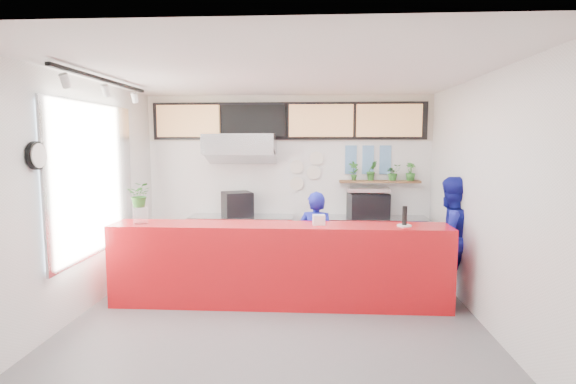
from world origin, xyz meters
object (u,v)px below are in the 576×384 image
at_px(panini_oven, 237,204).
at_px(staff_center, 316,242).
at_px(service_counter, 279,265).
at_px(pepper_mill, 405,216).
at_px(espresso_machine, 368,205).
at_px(staff_right, 449,236).

distance_m(panini_oven, staff_center, 1.88).
height_order(service_counter, pepper_mill, pepper_mill).
bearing_deg(espresso_machine, panini_oven, 173.00).
bearing_deg(staff_right, service_counter, -9.09).
xyz_separation_m(service_counter, panini_oven, (-0.87, 1.80, 0.56)).
distance_m(service_counter, pepper_mill, 1.78).
xyz_separation_m(panini_oven, staff_right, (3.26, -1.26, -0.26)).
relative_size(service_counter, staff_center, 3.04).
distance_m(panini_oven, espresso_machine, 2.26).
bearing_deg(service_counter, panini_oven, 115.91).
bearing_deg(staff_center, staff_right, -170.45).
bearing_deg(service_counter, pepper_mill, -0.78).
distance_m(service_counter, staff_right, 2.47).
bearing_deg(pepper_mill, panini_oven, 144.06).
height_order(service_counter, staff_right, staff_right).
distance_m(service_counter, espresso_machine, 2.34).
xyz_separation_m(staff_center, pepper_mill, (1.15, -0.58, 0.50)).
bearing_deg(espresso_machine, staff_center, -132.66).
bearing_deg(panini_oven, pepper_mill, -60.26).
distance_m(staff_center, staff_right, 1.90).
height_order(staff_center, pepper_mill, staff_center).
relative_size(service_counter, panini_oven, 9.58).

